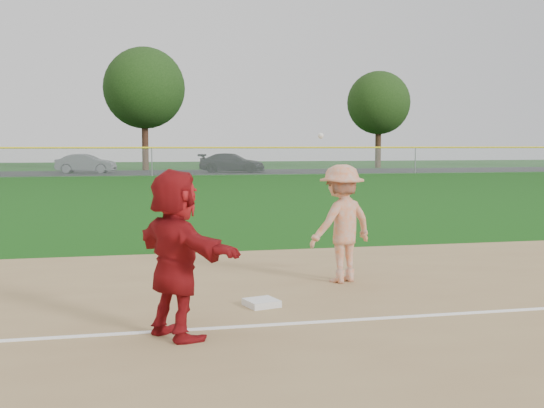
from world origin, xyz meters
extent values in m
plane|color=#11450D|center=(0.00, 0.00, 0.00)|extent=(160.00, 160.00, 0.00)
cube|color=white|center=(0.00, -0.80, 0.03)|extent=(60.00, 0.10, 0.01)
cube|color=black|center=(0.00, 46.00, 0.01)|extent=(120.00, 10.00, 0.01)
cube|color=silver|center=(-0.44, 0.19, 0.07)|extent=(0.50, 0.50, 0.09)
imported|color=maroon|center=(-1.70, -1.07, 0.99)|extent=(1.36, 1.85, 1.93)
imported|color=#57595F|center=(-4.76, 46.07, 0.75)|extent=(4.72, 2.39, 1.48)
imported|color=black|center=(6.51, 44.80, 0.77)|extent=(5.63, 3.70, 1.51)
imported|color=#AFAFB1|center=(1.15, 1.55, 0.96)|extent=(1.40, 1.14, 1.88)
sphere|color=silver|center=(0.60, 0.89, 2.35)|extent=(0.09, 0.09, 0.09)
plane|color=#999EA0|center=(0.00, 40.00, 1.00)|extent=(110.00, 0.00, 110.00)
cylinder|color=yellow|center=(0.00, 40.00, 2.00)|extent=(110.00, 0.12, 0.12)
cylinder|color=gray|center=(0.00, 40.00, 1.00)|extent=(0.08, 0.08, 2.00)
cylinder|color=gray|center=(20.00, 40.00, 1.00)|extent=(0.08, 0.08, 2.00)
cylinder|color=#361E13|center=(0.00, 51.50, 2.05)|extent=(0.56, 0.56, 4.10)
sphere|color=black|center=(0.00, 51.50, 7.08)|extent=(7.00, 7.00, 7.00)
cylinder|color=#321F12|center=(22.00, 52.80, 1.82)|extent=(0.56, 0.56, 3.64)
sphere|color=black|center=(22.00, 52.80, 6.19)|extent=(6.00, 6.00, 6.00)
camera|label=1|loc=(-2.31, -8.75, 2.22)|focal=45.00mm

